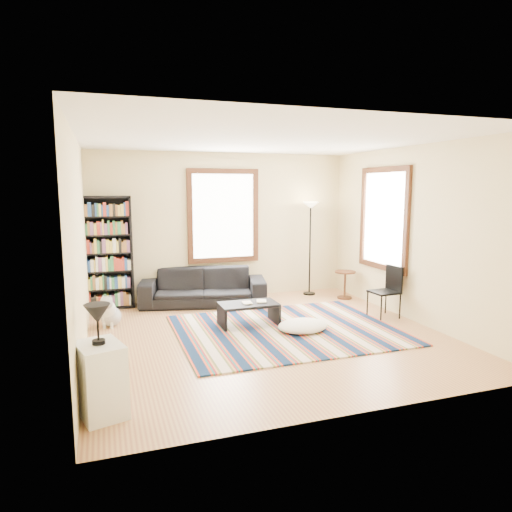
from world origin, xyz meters
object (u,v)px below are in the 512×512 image
object	(u,v)px
coffee_table	(249,314)
side_table	(345,285)
white_cabinet	(101,380)
dog	(111,310)
floor_lamp	(310,249)
folding_chair	(384,292)
bookshelf	(106,253)
sofa	(203,287)
floor_cushion	(303,326)

from	to	relation	value
coffee_table	side_table	bearing A→B (deg)	25.16
white_cabinet	dog	world-z (taller)	white_cabinet
floor_lamp	white_cabinet	xyz separation A→B (m)	(-4.00, -3.89, -0.58)
floor_lamp	folding_chair	world-z (taller)	floor_lamp
side_table	white_cabinet	size ratio (longest dim) A/B	0.77
bookshelf	sofa	bearing A→B (deg)	-9.18
folding_chair	bookshelf	bearing A→B (deg)	149.97
floor_cushion	dog	xyz separation A→B (m)	(-2.71, 1.25, 0.15)
coffee_table	floor_lamp	distance (m)	2.55
floor_lamp	floor_cushion	bearing A→B (deg)	-117.46
sofa	side_table	xyz separation A→B (m)	(2.70, -0.44, -0.06)
floor_cushion	dog	world-z (taller)	dog
coffee_table	floor_lamp	size ratio (longest dim) A/B	0.48
bookshelf	folding_chair	bearing A→B (deg)	-25.68
bookshelf	side_table	distance (m)	4.49
floor_lamp	folding_chair	bearing A→B (deg)	-76.65
folding_chair	coffee_table	bearing A→B (deg)	168.57
sofa	coffee_table	size ratio (longest dim) A/B	2.53
coffee_table	floor_lamp	world-z (taller)	floor_lamp
floor_lamp	dog	distance (m)	4.03
bookshelf	coffee_table	xyz separation A→B (m)	(2.06, -1.80, -0.82)
floor_cushion	folding_chair	bearing A→B (deg)	10.23
floor_lamp	side_table	xyz separation A→B (m)	(0.50, -0.54, -0.66)
bookshelf	side_table	world-z (taller)	bookshelf
sofa	floor_cushion	world-z (taller)	sofa
floor_lamp	side_table	world-z (taller)	floor_lamp
sofa	white_cabinet	world-z (taller)	white_cabinet
coffee_table	folding_chair	size ratio (longest dim) A/B	1.05
coffee_table	dog	size ratio (longest dim) A/B	1.80
side_table	folding_chair	world-z (taller)	folding_chair
side_table	white_cabinet	distance (m)	5.61
floor_cushion	floor_lamp	distance (m)	2.61
bookshelf	coffee_table	distance (m)	2.86
white_cabinet	dog	bearing A→B (deg)	71.05
sofa	dog	size ratio (longest dim) A/B	4.54
sofa	white_cabinet	xyz separation A→B (m)	(-1.80, -3.79, 0.02)
bookshelf	floor_lamp	xyz separation A→B (m)	(3.87, -0.17, -0.07)
folding_chair	white_cabinet	xyz separation A→B (m)	(-4.45, -1.98, -0.08)
coffee_table	folding_chair	distance (m)	2.30
coffee_table	dog	bearing A→B (deg)	161.55
floor_lamp	dog	world-z (taller)	floor_lamp
white_cabinet	floor_cushion	bearing A→B (deg)	14.45
sofa	white_cabinet	distance (m)	4.19
bookshelf	folding_chair	xyz separation A→B (m)	(4.33, -2.08, -0.57)
floor_cushion	side_table	world-z (taller)	side_table
dog	floor_lamp	bearing A→B (deg)	33.86
sofa	side_table	size ratio (longest dim) A/B	4.21
bookshelf	floor_cushion	world-z (taller)	bookshelf
bookshelf	dog	distance (m)	1.35
floor_cushion	floor_lamp	xyz separation A→B (m)	(1.14, 2.20, 0.83)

